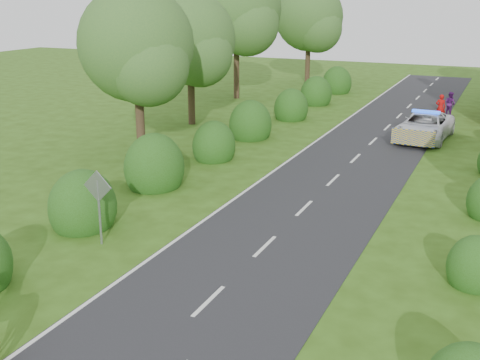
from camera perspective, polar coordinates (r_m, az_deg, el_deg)
The scene contains 12 objects.
ground at distance 16.47m, azimuth -3.00°, elevation -11.45°, with size 120.00×120.00×0.00m, color #314E12.
road at distance 29.66m, azimuth 10.41°, elevation 1.55°, with size 6.00×70.00×0.02m, color black.
road_markings at distance 28.16m, azimuth 6.21°, elevation 0.92°, with size 4.96×70.00×0.01m.
hedgerow_left at distance 28.74m, azimuth -3.87°, elevation 2.82°, with size 2.75×50.41×3.00m.
tree_left_a at distance 29.76m, azimuth -9.53°, elevation 12.10°, with size 5.74×5.60×8.38m.
tree_left_b at distance 37.38m, azimuth -4.52°, elevation 12.84°, with size 5.74×5.60×8.07m.
tree_left_c at distance 46.85m, azimuth -0.09°, elevation 15.61°, with size 6.97×6.80×10.22m.
tree_left_d at distance 55.34m, azimuth 6.78°, elevation 14.83°, with size 6.15×6.00×8.89m.
road_sign at distance 19.88m, azimuth -13.29°, elevation -1.54°, with size 1.06×0.08×2.53m.
police_van at distance 35.40m, azimuth 17.11°, elevation 4.88°, with size 2.91×5.69×1.67m.
pedestrian_red at distance 41.25m, azimuth 18.48°, elevation 6.55°, with size 0.62×0.41×1.70m, color #AE0C0C.
pedestrian_purple at distance 43.21m, azimuth 19.28°, elevation 6.86°, with size 0.77×0.60×1.59m, color #4D175F.
Camera 1 is at (6.73, -12.78, 7.92)m, focal length 45.00 mm.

